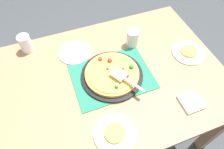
# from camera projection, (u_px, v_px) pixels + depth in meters

# --- Properties ---
(ground_plane) EXTENTS (8.00, 8.00, 0.00)m
(ground_plane) POSITION_uv_depth(u_px,v_px,m) (112.00, 124.00, 1.86)
(ground_plane) COLOR #3D4247
(dining_table) EXTENTS (1.40, 1.00, 0.75)m
(dining_table) POSITION_uv_depth(u_px,v_px,m) (112.00, 86.00, 1.34)
(dining_table) COLOR #9E7A56
(dining_table) RESTS_ON ground_plane
(placemat) EXTENTS (0.48, 0.36, 0.01)m
(placemat) POSITION_uv_depth(u_px,v_px,m) (112.00, 76.00, 1.25)
(placemat) COLOR #237F5B
(placemat) RESTS_ON dining_table
(pizza_pan) EXTENTS (0.38, 0.38, 0.01)m
(pizza_pan) POSITION_uv_depth(u_px,v_px,m) (112.00, 75.00, 1.24)
(pizza_pan) COLOR black
(pizza_pan) RESTS_ON placemat
(pizza) EXTENTS (0.33, 0.33, 0.05)m
(pizza) POSITION_uv_depth(u_px,v_px,m) (112.00, 73.00, 1.23)
(pizza) COLOR tan
(pizza) RESTS_ON pizza_pan
(plate_near_left) EXTENTS (0.22, 0.22, 0.01)m
(plate_near_left) POSITION_uv_depth(u_px,v_px,m) (188.00, 53.00, 1.36)
(plate_near_left) COLOR white
(plate_near_left) RESTS_ON dining_table
(plate_far_right) EXTENTS (0.22, 0.22, 0.01)m
(plate_far_right) POSITION_uv_depth(u_px,v_px,m) (115.00, 134.00, 1.03)
(plate_far_right) COLOR white
(plate_far_right) RESTS_ON dining_table
(plate_side) EXTENTS (0.22, 0.22, 0.01)m
(plate_side) POSITION_uv_depth(u_px,v_px,m) (75.00, 52.00, 1.36)
(plate_side) COLOR white
(plate_side) RESTS_ON dining_table
(served_slice_left) EXTENTS (0.11, 0.11, 0.02)m
(served_slice_left) POSITION_uv_depth(u_px,v_px,m) (189.00, 51.00, 1.35)
(served_slice_left) COLOR #EAB747
(served_slice_left) RESTS_ON plate_near_left
(served_slice_right) EXTENTS (0.11, 0.11, 0.02)m
(served_slice_right) POSITION_uv_depth(u_px,v_px,m) (115.00, 133.00, 1.02)
(served_slice_right) COLOR #EAB747
(served_slice_right) RESTS_ON plate_far_right
(cup_near) EXTENTS (0.08, 0.08, 0.12)m
(cup_near) POSITION_uv_depth(u_px,v_px,m) (133.00, 38.00, 1.36)
(cup_near) COLOR white
(cup_near) RESTS_ON dining_table
(cup_far) EXTENTS (0.08, 0.08, 0.12)m
(cup_far) POSITION_uv_depth(u_px,v_px,m) (26.00, 43.00, 1.34)
(cup_far) COLOR white
(cup_far) RESTS_ON dining_table
(pizza_server) EXTENTS (0.15, 0.22, 0.01)m
(pizza_server) POSITION_uv_depth(u_px,v_px,m) (125.00, 78.00, 1.16)
(pizza_server) COLOR silver
(pizza_server) RESTS_ON pizza
(napkin_stack) EXTENTS (0.12, 0.12, 0.02)m
(napkin_stack) POSITION_uv_depth(u_px,v_px,m) (191.00, 102.00, 1.14)
(napkin_stack) COLOR white
(napkin_stack) RESTS_ON dining_table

